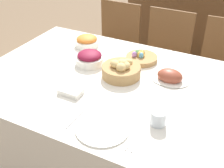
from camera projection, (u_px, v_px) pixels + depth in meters
The scene contains 17 objects.
ground_plane at pixel (119, 165), 2.18m from camera, with size 12.00×12.00×0.00m, color #7F664C.
dining_table at pixel (119, 128), 1.98m from camera, with size 1.86×1.19×0.76m.
chair_far_left at pixel (114, 46), 2.81m from camera, with size 0.43×0.43×0.91m.
chair_far_center at pixel (164, 57), 2.62m from camera, with size 0.42×0.42×0.91m.
chair_far_right at pixel (222, 70), 2.42m from camera, with size 0.44×0.44×0.91m.
sideboard at pixel (179, 24), 3.42m from camera, with size 1.17×0.44×0.93m.
bread_basket at pixel (121, 70), 1.81m from camera, with size 0.25×0.25×0.13m.
egg_basket at pixel (141, 58), 2.00m from camera, with size 0.22×0.22×0.08m.
ham_platter at pixel (170, 77), 1.78m from camera, with size 0.25×0.17×0.09m.
carrot_bowl at pixel (87, 41), 2.20m from camera, with size 0.19×0.19×0.09m.
beet_salad_bowl at pixel (90, 58), 1.95m from camera, with size 0.20×0.20×0.10m.
dinner_plate at pixel (103, 128), 1.41m from camera, with size 0.28×0.28×0.01m.
fork at pixel (75, 119), 1.47m from camera, with size 0.01×0.16×0.00m.
knife at pixel (132, 139), 1.35m from camera, with size 0.01×0.16×0.00m.
spoon at pixel (138, 141), 1.34m from camera, with size 0.01×0.16×0.00m.
drinking_cup at pixel (158, 118), 1.42m from camera, with size 0.08×0.08×0.08m.
butter_dish at pixel (71, 92), 1.66m from camera, with size 0.14×0.08×0.03m.
Camera 1 is at (0.63, -1.35, 1.72)m, focal length 45.00 mm.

